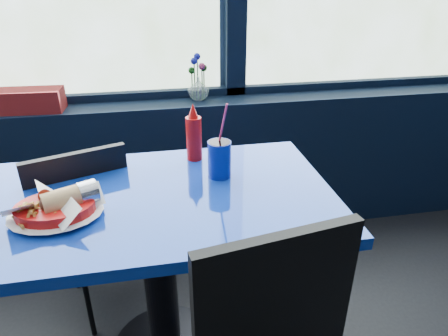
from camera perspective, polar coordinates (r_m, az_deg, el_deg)
window_sill at (r=2.29m, az=-17.60°, el=-1.06°), size 5.00×0.26×0.80m
near_table at (r=1.44m, az=-9.61°, el=-10.12°), size 1.20×0.70×0.75m
chair_near_back at (r=1.74m, az=-17.29°, el=-7.28°), size 0.48×0.48×0.84m
planter_box at (r=2.18m, az=-28.83°, el=8.36°), size 0.54×0.17×0.11m
flower_vase at (r=2.11m, az=-3.69°, el=11.61°), size 0.15×0.15×0.24m
food_basket at (r=1.30m, az=-22.77°, el=-5.18°), size 0.25×0.24×0.09m
ketchup_bottle at (r=1.53m, az=-4.33°, el=4.70°), size 0.06×0.06×0.23m
soda_cup at (r=1.41m, az=-0.65°, el=1.39°), size 0.08×0.08×0.28m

